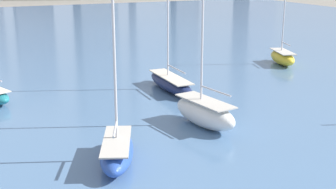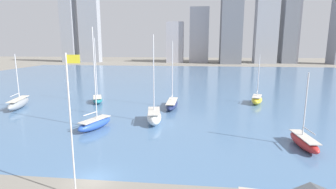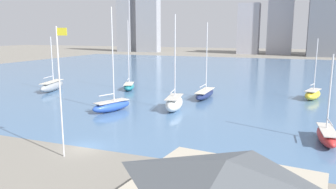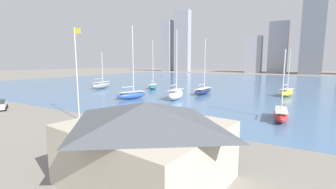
{
  "view_description": "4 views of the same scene",
  "coord_description": "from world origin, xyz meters",
  "px_view_note": "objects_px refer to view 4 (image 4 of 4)",
  "views": [
    {
      "loc": [
        -14.4,
        -12.39,
        12.94
      ],
      "look_at": [
        -0.58,
        18.99,
        3.28
      ],
      "focal_mm": 50.0,
      "sensor_mm": 36.0,
      "label": 1
    },
    {
      "loc": [
        10.05,
        -23.14,
        13.32
      ],
      "look_at": [
        5.86,
        15.38,
        5.88
      ],
      "focal_mm": 28.0,
      "sensor_mm": 36.0,
      "label": 2
    },
    {
      "loc": [
        20.25,
        -27.91,
        11.99
      ],
      "look_at": [
        2.52,
        18.14,
        2.77
      ],
      "focal_mm": 35.0,
      "sensor_mm": 36.0,
      "label": 3
    },
    {
      "loc": [
        25.72,
        -23.4,
        7.96
      ],
      "look_at": [
        7.52,
        8.34,
        2.81
      ],
      "focal_mm": 24.0,
      "sensor_mm": 36.0,
      "label": 4
    }
  ],
  "objects_px": {
    "boat_shed": "(146,142)",
    "sailboat_gray": "(102,85)",
    "flag_pole": "(77,71)",
    "sailboat_navy": "(203,91)",
    "sailboat_red": "(281,114)",
    "sailboat_yellow": "(287,92)",
    "sailboat_teal": "(153,86)",
    "sailboat_white": "(176,94)",
    "sailboat_blue": "(132,95)"
  },
  "relations": [
    {
      "from": "boat_shed",
      "to": "sailboat_gray",
      "type": "bearing_deg",
      "value": 145.94
    },
    {
      "from": "sailboat_navy",
      "to": "sailboat_gray",
      "type": "height_order",
      "value": "sailboat_navy"
    },
    {
      "from": "boat_shed",
      "to": "sailboat_red",
      "type": "xyz_separation_m",
      "value": [
        6.93,
        22.57,
        -1.84
      ]
    },
    {
      "from": "sailboat_gray",
      "to": "flag_pole",
      "type": "bearing_deg",
      "value": -61.56
    },
    {
      "from": "sailboat_blue",
      "to": "sailboat_teal",
      "type": "xyz_separation_m",
      "value": [
        -6.73,
        18.56,
        -0.1
      ]
    },
    {
      "from": "sailboat_teal",
      "to": "sailboat_white",
      "type": "relative_size",
      "value": 0.99
    },
    {
      "from": "sailboat_yellow",
      "to": "sailboat_navy",
      "type": "bearing_deg",
      "value": -146.19
    },
    {
      "from": "sailboat_red",
      "to": "sailboat_navy",
      "type": "distance_m",
      "value": 27.75
    },
    {
      "from": "boat_shed",
      "to": "flag_pole",
      "type": "relative_size",
      "value": 0.84
    },
    {
      "from": "boat_shed",
      "to": "sailboat_gray",
      "type": "xyz_separation_m",
      "value": [
        -44.46,
        38.62,
        -1.62
      ]
    },
    {
      "from": "sailboat_blue",
      "to": "sailboat_white",
      "type": "relative_size",
      "value": 1.07
    },
    {
      "from": "sailboat_navy",
      "to": "sailboat_gray",
      "type": "distance_m",
      "value": 32.44
    },
    {
      "from": "flag_pole",
      "to": "sailboat_teal",
      "type": "xyz_separation_m",
      "value": [
        -12.22,
        36.9,
        -5.93
      ]
    },
    {
      "from": "sailboat_red",
      "to": "sailboat_teal",
      "type": "relative_size",
      "value": 0.67
    },
    {
      "from": "boat_shed",
      "to": "sailboat_gray",
      "type": "relative_size",
      "value": 0.93
    },
    {
      "from": "boat_shed",
      "to": "flag_pole",
      "type": "distance_m",
      "value": 20.1
    },
    {
      "from": "boat_shed",
      "to": "sailboat_red",
      "type": "relative_size",
      "value": 1.08
    },
    {
      "from": "sailboat_navy",
      "to": "sailboat_teal",
      "type": "distance_m",
      "value": 17.86
    },
    {
      "from": "sailboat_yellow",
      "to": "sailboat_white",
      "type": "height_order",
      "value": "sailboat_white"
    },
    {
      "from": "sailboat_red",
      "to": "sailboat_navy",
      "type": "xyz_separation_m",
      "value": [
        -19.19,
        20.04,
        -0.01
      ]
    },
    {
      "from": "flag_pole",
      "to": "sailboat_teal",
      "type": "bearing_deg",
      "value": 108.33
    },
    {
      "from": "sailboat_navy",
      "to": "sailboat_white",
      "type": "bearing_deg",
      "value": -99.49
    },
    {
      "from": "sailboat_navy",
      "to": "sailboat_teal",
      "type": "xyz_separation_m",
      "value": [
        -17.61,
        2.98,
        0.03
      ]
    },
    {
      "from": "boat_shed",
      "to": "flag_pole",
      "type": "bearing_deg",
      "value": 160.73
    },
    {
      "from": "sailboat_red",
      "to": "sailboat_navy",
      "type": "bearing_deg",
      "value": 129.49
    },
    {
      "from": "sailboat_teal",
      "to": "sailboat_gray",
      "type": "height_order",
      "value": "sailboat_teal"
    },
    {
      "from": "boat_shed",
      "to": "sailboat_navy",
      "type": "xyz_separation_m",
      "value": [
        -12.27,
        42.61,
        -1.85
      ]
    },
    {
      "from": "sailboat_yellow",
      "to": "sailboat_teal",
      "type": "distance_m",
      "value": 36.61
    },
    {
      "from": "sailboat_red",
      "to": "flag_pole",
      "type": "bearing_deg",
      "value": -154.82
    },
    {
      "from": "flag_pole",
      "to": "sailboat_blue",
      "type": "height_order",
      "value": "sailboat_blue"
    },
    {
      "from": "boat_shed",
      "to": "sailboat_navy",
      "type": "distance_m",
      "value": 44.38
    },
    {
      "from": "sailboat_red",
      "to": "sailboat_yellow",
      "type": "xyz_separation_m",
      "value": [
        -0.32,
        26.04,
        0.12
      ]
    },
    {
      "from": "sailboat_navy",
      "to": "sailboat_white",
      "type": "xyz_separation_m",
      "value": [
        -2.02,
        -11.37,
        0.34
      ]
    },
    {
      "from": "boat_shed",
      "to": "sailboat_blue",
      "type": "height_order",
      "value": "sailboat_blue"
    },
    {
      "from": "sailboat_blue",
      "to": "sailboat_teal",
      "type": "bearing_deg",
      "value": 131.18
    },
    {
      "from": "sailboat_white",
      "to": "sailboat_navy",
      "type": "bearing_deg",
      "value": 70.55
    },
    {
      "from": "flag_pole",
      "to": "sailboat_white",
      "type": "relative_size",
      "value": 0.85
    },
    {
      "from": "sailboat_blue",
      "to": "sailboat_yellow",
      "type": "bearing_deg",
      "value": 57.22
    },
    {
      "from": "boat_shed",
      "to": "sailboat_yellow",
      "type": "relative_size",
      "value": 0.95
    },
    {
      "from": "sailboat_white",
      "to": "boat_shed",
      "type": "bearing_deg",
      "value": -74.82
    },
    {
      "from": "sailboat_gray",
      "to": "sailboat_navy",
      "type": "bearing_deg",
      "value": -6.34
    },
    {
      "from": "sailboat_blue",
      "to": "sailboat_white",
      "type": "height_order",
      "value": "sailboat_blue"
    },
    {
      "from": "boat_shed",
      "to": "sailboat_gray",
      "type": "height_order",
      "value": "sailboat_gray"
    },
    {
      "from": "sailboat_navy",
      "to": "boat_shed",
      "type": "bearing_deg",
      "value": -73.37
    },
    {
      "from": "sailboat_navy",
      "to": "sailboat_teal",
      "type": "relative_size",
      "value": 0.95
    },
    {
      "from": "sailboat_yellow",
      "to": "sailboat_gray",
      "type": "height_order",
      "value": "sailboat_gray"
    },
    {
      "from": "flag_pole",
      "to": "sailboat_white",
      "type": "xyz_separation_m",
      "value": [
        3.37,
        22.56,
        -5.61
      ]
    },
    {
      "from": "sailboat_navy",
      "to": "flag_pole",
      "type": "bearing_deg",
      "value": -98.45
    },
    {
      "from": "sailboat_navy",
      "to": "sailboat_teal",
      "type": "height_order",
      "value": "sailboat_teal"
    },
    {
      "from": "flag_pole",
      "to": "boat_shed",
      "type": "bearing_deg",
      "value": -26.2
    }
  ]
}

